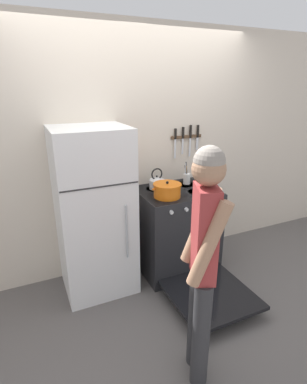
{
  "coord_description": "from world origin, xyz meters",
  "views": [
    {
      "loc": [
        -1.14,
        -2.91,
        1.97
      ],
      "look_at": [
        -0.03,
        -0.48,
        1.0
      ],
      "focal_mm": 28.0,
      "sensor_mm": 36.0,
      "label": 1
    }
  ],
  "objects": [
    {
      "name": "person",
      "position": [
        -0.19,
        -1.57,
        0.94
      ],
      "size": [
        0.35,
        0.4,
        1.66
      ],
      "rotation": [
        0.0,
        0.0,
        1.19
      ],
      "color": "#2D2D30",
      "rests_on": "ground_plane"
    },
    {
      "name": "dutch_oven_pot",
      "position": [
        0.12,
        -0.46,
        0.99
      ],
      "size": [
        0.32,
        0.28,
        0.16
      ],
      "color": "orange",
      "rests_on": "stove_range"
    },
    {
      "name": "wall_back",
      "position": [
        0.0,
        0.03,
        1.27
      ],
      "size": [
        10.0,
        0.06,
        2.55
      ],
      "color": "beige",
      "rests_on": "ground_plane"
    },
    {
      "name": "tea_kettle",
      "position": [
        0.13,
        -0.2,
        0.99
      ],
      "size": [
        0.2,
        0.16,
        0.22
      ],
      "color": "silver",
      "rests_on": "stove_range"
    },
    {
      "name": "ground_plane",
      "position": [
        0.0,
        0.0,
        0.0
      ],
      "size": [
        14.0,
        14.0,
        0.0
      ],
      "primitive_type": "plane",
      "color": "#5B5654"
    },
    {
      "name": "refrigerator",
      "position": [
        -0.57,
        -0.3,
        0.81
      ],
      "size": [
        0.68,
        0.63,
        1.62
      ],
      "color": "white",
      "rests_on": "ground_plane"
    },
    {
      "name": "wall_knife_strip",
      "position": [
        0.58,
        -0.02,
        1.42
      ],
      "size": [
        0.38,
        0.03,
        0.36
      ],
      "color": "brown"
    },
    {
      "name": "utensil_jar",
      "position": [
        0.5,
        -0.19,
        0.99
      ],
      "size": [
        0.08,
        0.08,
        0.25
      ],
      "color": "silver",
      "rests_on": "stove_range"
    },
    {
      "name": "stove_range",
      "position": [
        0.3,
        -0.37,
        0.46
      ],
      "size": [
        0.8,
        1.4,
        0.92
      ],
      "color": "#232326",
      "rests_on": "ground_plane"
    }
  ]
}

